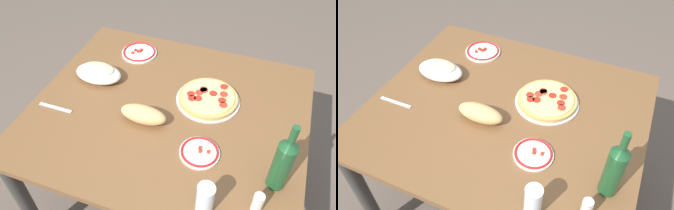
{
  "view_description": "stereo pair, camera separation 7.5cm",
  "coord_description": "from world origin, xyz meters",
  "views": [
    {
      "loc": [
        0.38,
        -1.03,
        1.85
      ],
      "look_at": [
        0.0,
        0.0,
        0.78
      ],
      "focal_mm": 35.82,
      "sensor_mm": 36.0,
      "label": 1
    },
    {
      "loc": [
        0.45,
        -1.0,
        1.85
      ],
      "look_at": [
        0.0,
        0.0,
        0.78
      ],
      "focal_mm": 35.82,
      "sensor_mm": 36.0,
      "label": 2
    }
  ],
  "objects": [
    {
      "name": "ground_plane",
      "position": [
        0.0,
        0.0,
        0.0
      ],
      "size": [
        8.0,
        8.0,
        0.0
      ],
      "primitive_type": "plane",
      "color": "brown",
      "rests_on": "ground"
    },
    {
      "name": "dining_table",
      "position": [
        0.0,
        0.0,
        0.64
      ],
      "size": [
        1.26,
        1.08,
        0.75
      ],
      "color": "brown",
      "rests_on": "ground"
    },
    {
      "name": "pepperoni_pizza",
      "position": [
        0.16,
        0.12,
        0.77
      ],
      "size": [
        0.3,
        0.3,
        0.03
      ],
      "color": "#B7B7BC",
      "rests_on": "dining_table"
    },
    {
      "name": "baked_pasta_dish",
      "position": [
        -0.41,
        0.09,
        0.79
      ],
      "size": [
        0.24,
        0.15,
        0.08
      ],
      "color": "white",
      "rests_on": "dining_table"
    },
    {
      "name": "wine_bottle",
      "position": [
        0.52,
        -0.23,
        0.88
      ],
      "size": [
        0.07,
        0.07,
        0.32
      ],
      "color": "#194723",
      "rests_on": "dining_table"
    },
    {
      "name": "water_glass",
      "position": [
        0.29,
        -0.43,
        0.82
      ],
      "size": [
        0.06,
        0.06,
        0.13
      ],
      "primitive_type": "cylinder",
      "color": "silver",
      "rests_on": "dining_table"
    },
    {
      "name": "side_plate_near",
      "position": [
        -0.3,
        0.36,
        0.76
      ],
      "size": [
        0.19,
        0.19,
        0.02
      ],
      "color": "white",
      "rests_on": "dining_table"
    },
    {
      "name": "side_plate_far",
      "position": [
        0.21,
        -0.19,
        0.76
      ],
      "size": [
        0.17,
        0.17,
        0.02
      ],
      "color": "white",
      "rests_on": "dining_table"
    },
    {
      "name": "bread_loaf",
      "position": [
        -0.08,
        -0.1,
        0.79
      ],
      "size": [
        0.21,
        0.09,
        0.08
      ],
      "primitive_type": "ellipsoid",
      "color": "tan",
      "rests_on": "dining_table"
    },
    {
      "name": "spice_shaker",
      "position": [
        0.47,
        -0.36,
        0.79
      ],
      "size": [
        0.04,
        0.04,
        0.09
      ],
      "color": "silver",
      "rests_on": "dining_table"
    },
    {
      "name": "fork_left",
      "position": [
        -0.5,
        -0.17,
        0.75
      ],
      "size": [
        0.17,
        0.02,
        0.0
      ],
      "primitive_type": "cube",
      "rotation": [
        0.0,
        0.0,
        0.01
      ],
      "color": "#B7B7BC",
      "rests_on": "dining_table"
    }
  ]
}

